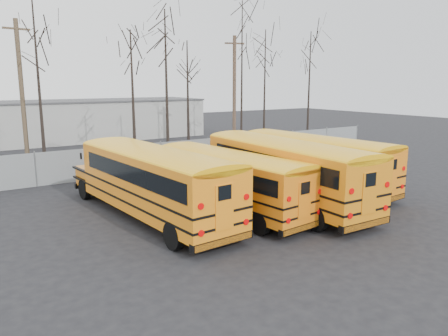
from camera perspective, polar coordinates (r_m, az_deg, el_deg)
ground at (r=20.34m, az=6.69°, el=-6.11°), size 120.00×120.00×0.00m
fence at (r=30.01m, az=-8.23°, el=1.45°), size 40.00×0.04×2.00m
distant_building at (r=49.15m, az=-16.30°, el=6.07°), size 22.00×8.00×4.00m
bus_a at (r=19.43m, az=-9.38°, el=-1.17°), size 3.51×11.83×3.27m
bus_b at (r=20.31m, az=0.49°, el=-1.06°), size 3.40×10.62×2.93m
bus_c at (r=21.52m, az=7.65°, el=0.20°), size 3.11×12.01×3.34m
bus_d at (r=25.09m, az=11.47°, el=1.35°), size 3.37×11.32×3.13m
utility_pole_left at (r=34.32m, az=-24.89°, el=8.94°), size 1.82×0.49×10.28m
utility_pole_right at (r=39.20m, az=1.36°, el=9.87°), size 1.74×0.62×9.95m
tree_2 at (r=31.61m, az=-23.01°, el=9.66°), size 0.26×0.26×11.31m
tree_3 at (r=30.72m, az=-11.79°, el=8.52°), size 0.26×0.26×9.42m
tree_4 at (r=32.70m, az=-7.51°, el=10.26°), size 0.26×0.26×11.08m
tree_5 at (r=36.46m, az=-4.74°, el=9.00°), size 0.26×0.26×9.28m
tree_6 at (r=37.58m, az=2.33°, el=11.59°), size 0.26×0.26×12.56m
tree_7 at (r=41.62m, az=5.32°, el=10.23°), size 0.26×0.26×10.70m
tree_8 at (r=44.33m, az=11.04°, el=10.18°), size 0.26×0.26×10.77m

